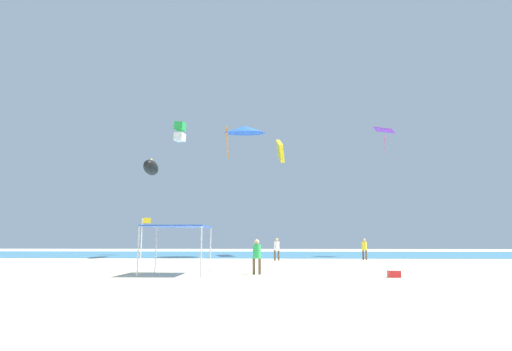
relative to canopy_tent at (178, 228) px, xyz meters
The scene contains 13 objects.
ground 5.31m from the canopy_tent, 18.91° to the left, with size 110.00×110.00×0.10m, color beige.
ocean_strip 28.95m from the canopy_tent, 81.07° to the left, with size 110.00×22.91×0.03m, color teal.
canopy_tent is the anchor object (origin of this frame).
person_near_tent 14.55m from the canopy_tent, 68.03° to the left, with size 0.49×0.45×1.91m.
person_leftmost 20.08m from the canopy_tent, 48.50° to the left, with size 0.45×0.45×1.87m.
person_central 4.33m from the canopy_tent, ahead, with size 0.46×0.42×1.78m.
banner_flag 7.06m from the canopy_tent, 122.44° to the left, with size 0.61×0.06×3.23m.
cooler_box 10.93m from the canopy_tent, ahead, with size 0.57×0.37×0.35m.
kite_parafoil_yellow 26.26m from the canopy_tent, 75.45° to the left, with size 0.82×6.73×4.09m.
kite_delta_blue 23.03m from the canopy_tent, 83.64° to the left, with size 4.46×4.53×3.70m.
kite_inflatable_black 21.87m from the canopy_tent, 111.66° to the left, with size 2.36×5.07×1.80m.
kite_box_green 29.27m from the canopy_tent, 103.69° to the left, with size 1.40×1.36×2.45m.
kite_diamond_purple 30.55m from the canopy_tent, 51.01° to the left, with size 2.74×2.76×3.10m.
Camera 1 is at (0.26, -21.40, 1.74)m, focal length 26.75 mm.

